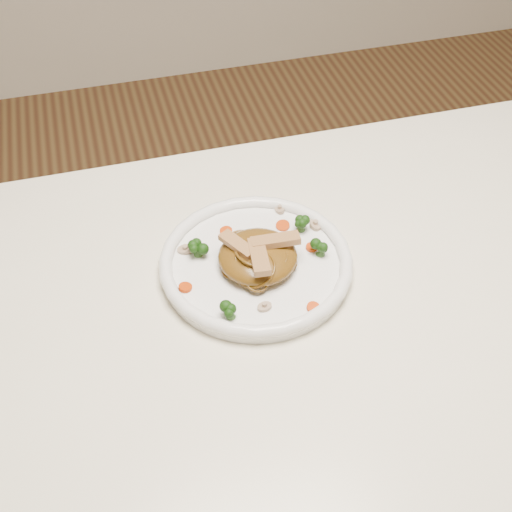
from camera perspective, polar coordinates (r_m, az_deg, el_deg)
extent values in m
cube|color=white|center=(0.96, 4.84, -4.73)|extent=(1.20, 0.80, 0.04)
cylinder|color=brown|center=(1.64, 18.16, -0.39)|extent=(0.06, 0.06, 0.71)
cylinder|color=white|center=(0.98, 0.00, -0.91)|extent=(0.31, 0.31, 0.02)
ellipsoid|color=brown|center=(0.96, 0.15, -0.03)|extent=(0.14, 0.14, 0.04)
cube|color=tan|center=(0.95, 1.70, 1.34)|extent=(0.07, 0.03, 0.01)
cube|color=tan|center=(0.95, -1.62, 1.00)|extent=(0.05, 0.06, 0.01)
cube|color=tan|center=(0.93, 0.26, -0.05)|extent=(0.03, 0.08, 0.01)
cylinder|color=#B73F06|center=(1.03, 2.33, 2.64)|extent=(0.03, 0.03, 0.00)
cylinder|color=#B73F06|center=(0.94, -6.14, -2.71)|extent=(0.02, 0.02, 0.00)
cylinder|color=#B73F06|center=(1.00, 4.84, 0.75)|extent=(0.02, 0.02, 0.00)
cylinder|color=#B73F06|center=(1.02, -2.61, 2.16)|extent=(0.02, 0.02, 0.00)
cylinder|color=#B73F06|center=(0.92, 4.98, -4.47)|extent=(0.02, 0.02, 0.00)
cylinder|color=#C8B296|center=(0.91, 0.74, -4.43)|extent=(0.02, 0.02, 0.01)
cylinder|color=#C8B296|center=(1.04, 5.16, 2.70)|extent=(0.03, 0.03, 0.01)
cylinder|color=#C8B296|center=(1.00, -6.13, 0.55)|extent=(0.03, 0.03, 0.01)
cylinder|color=#C8B296|center=(1.06, 2.06, 4.05)|extent=(0.02, 0.02, 0.01)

